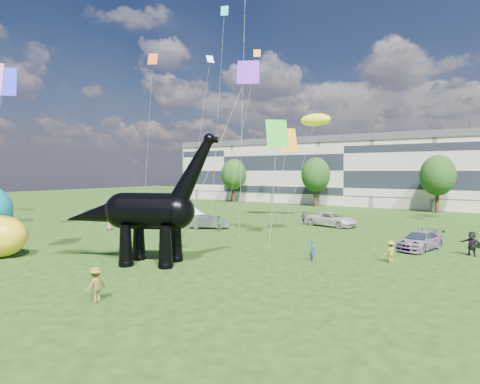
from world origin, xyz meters
The scene contains 13 objects.
ground centered at (0.00, 0.00, 0.00)m, with size 220.00×220.00×0.00m, color #16330C.
terrace_row centered at (-8.00, 62.00, 6.00)m, with size 78.00×11.00×12.00m, color beige.
tree_far_left centered at (-30.00, 53.00, 6.29)m, with size 5.20×5.20×9.44m.
tree_mid_left centered at (-12.00, 53.00, 6.29)m, with size 5.20×5.20×9.44m.
tree_mid_right centered at (8.00, 53.00, 6.29)m, with size 5.20×5.20×9.44m.
dinosaur_sculpture centered at (-4.11, 4.42, 3.52)m, with size 11.06×6.04×9.31m.
car_silver centered at (-19.45, 23.23, 0.75)m, with size 1.78×4.42×1.50m, color silver.
car_grey centered at (-10.89, 20.38, 0.73)m, with size 1.54×4.43×1.46m, color slate.
car_white centered at (0.00, 29.61, 0.81)m, with size 2.70×5.86×1.63m, color silver.
car_dark centered at (11.04, 20.25, 0.75)m, with size 2.11×5.18×1.50m, color #595960.
gazebo_left centered at (-16.07, 22.67, 1.85)m, with size 4.79×4.79×2.64m.
visitors centered at (-1.93, 15.79, 0.90)m, with size 50.98×39.48×1.89m.
kites centered at (-6.10, 16.70, 21.35)m, with size 59.61×49.11×26.06m.
Camera 1 is at (16.78, -14.96, 6.45)m, focal length 30.00 mm.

